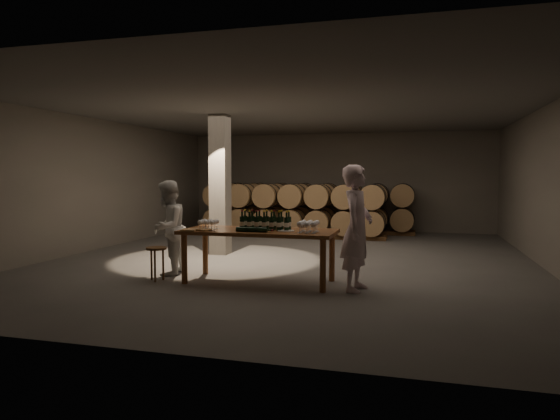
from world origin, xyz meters
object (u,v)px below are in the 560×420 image
(person_man, at_px, (357,228))
(person_woman, at_px, (168,228))
(plate, at_px, (286,231))
(stool, at_px, (156,253))
(notebook_near, at_px, (204,230))
(tasting_table, at_px, (259,236))
(bottle_cluster, at_px, (265,223))

(person_man, height_order, person_woman, person_man)
(person_man, bearing_deg, person_woman, 93.10)
(plate, distance_m, stool, 2.30)
(notebook_near, relative_size, person_man, 0.11)
(tasting_table, height_order, plate, plate)
(person_man, bearing_deg, bottle_cluster, 92.48)
(bottle_cluster, distance_m, stool, 1.97)
(tasting_table, distance_m, person_woman, 1.83)
(stool, height_order, person_woman, person_woman)
(stool, xyz_separation_m, person_man, (3.42, 0.18, 0.52))
(notebook_near, height_order, person_man, person_man)
(notebook_near, distance_m, person_man, 2.53)
(bottle_cluster, relative_size, stool, 1.48)
(notebook_near, bearing_deg, plate, 27.80)
(tasting_table, bearing_deg, plate, -10.83)
(plate, xyz_separation_m, person_man, (1.17, -0.07, 0.09))
(notebook_near, bearing_deg, stool, -166.05)
(plate, height_order, stool, plate)
(person_man, relative_size, person_woman, 1.15)
(stool, relative_size, person_woman, 0.34)
(notebook_near, distance_m, stool, 1.00)
(tasting_table, bearing_deg, notebook_near, -156.03)
(person_woman, bearing_deg, notebook_near, 55.24)
(plate, bearing_deg, tasting_table, 169.17)
(person_man, bearing_deg, stool, 102.05)
(plate, distance_m, person_woman, 2.33)
(bottle_cluster, xyz_separation_m, notebook_near, (-0.96, -0.39, -0.11))
(plate, bearing_deg, notebook_near, -168.16)
(stool, bearing_deg, person_woman, 96.75)
(plate, relative_size, stool, 0.47)
(stool, height_order, person_man, person_man)
(tasting_table, xyz_separation_m, person_man, (1.67, -0.16, 0.20))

